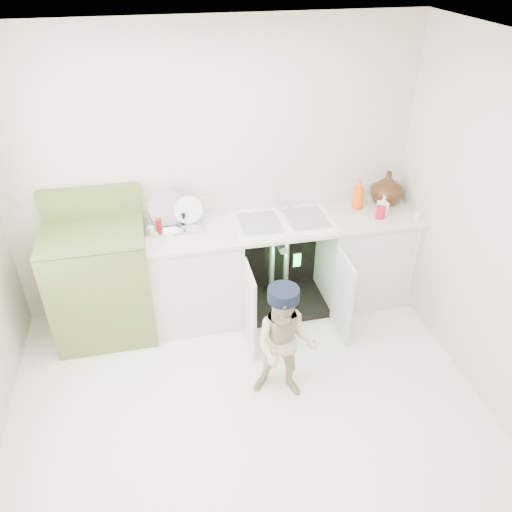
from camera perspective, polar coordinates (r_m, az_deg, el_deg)
The scene contains 5 objects.
ground at distance 3.87m, azimuth -0.72°, elevation -17.43°, with size 3.50×3.50×0.00m, color beige.
room_shell at distance 3.01m, azimuth -0.88°, elevation -2.16°, with size 6.00×5.50×1.26m.
counter_run at distance 4.54m, azimuth 3.24°, elevation -0.67°, with size 2.44×1.02×1.20m.
avocado_stove at distance 4.40m, azimuth -17.25°, elevation -2.80°, with size 0.81×0.65×1.26m.
repair_worker at distance 3.66m, azimuth 3.33°, elevation -10.02°, with size 0.60×0.97×0.97m.
Camera 1 is at (-0.48, -2.41, 2.99)m, focal length 35.00 mm.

